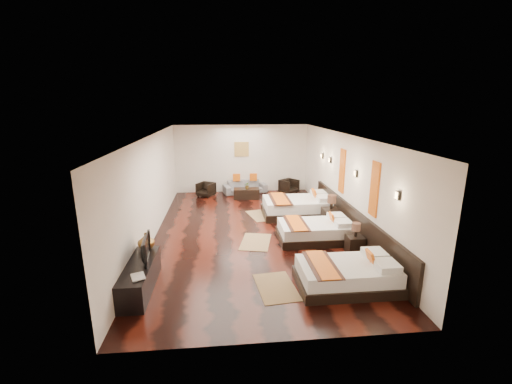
{
  "coord_description": "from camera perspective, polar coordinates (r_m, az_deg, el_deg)",
  "views": [
    {
      "loc": [
        -0.79,
        -9.24,
        3.65
      ],
      "look_at": [
        0.17,
        0.38,
        1.1
      ],
      "focal_mm": 23.71,
      "sensor_mm": 36.0,
      "label": 1
    }
  ],
  "objects": [
    {
      "name": "gold_artwork",
      "position": [
        14.12,
        -2.45,
        7.23
      ],
      "size": [
        0.6,
        0.04,
        0.6
      ],
      "primitive_type": "cube",
      "color": "#AD873F",
      "rests_on": "back_wall"
    },
    {
      "name": "bed_near",
      "position": [
        7.34,
        15.24,
        -13.28
      ],
      "size": [
        2.01,
        1.26,
        0.77
      ],
      "color": "black",
      "rests_on": "floor"
    },
    {
      "name": "tv",
      "position": [
        7.31,
        -18.56,
        -9.03
      ],
      "size": [
        0.2,
        0.86,
        0.49
      ],
      "primitive_type": "imported",
      "rotation": [
        0.0,
        0.0,
        1.67
      ],
      "color": "black",
      "rests_on": "tv_console"
    },
    {
      "name": "bed_mid",
      "position": [
        9.45,
        10.02,
        -6.47
      ],
      "size": [
        1.99,
        1.25,
        0.76
      ],
      "color": "black",
      "rests_on": "floor"
    },
    {
      "name": "sconce_far",
      "position": [
        11.35,
        12.38,
        5.3
      ],
      "size": [
        0.07,
        0.12,
        0.18
      ],
      "color": "black",
      "rests_on": "right_wall"
    },
    {
      "name": "bed_far",
      "position": [
        11.37,
        7.23,
        -2.46
      ],
      "size": [
        2.34,
        1.47,
        0.89
      ],
      "color": "black",
      "rests_on": "floor"
    },
    {
      "name": "jute_mat_far",
      "position": [
        11.35,
        0.91,
        -3.96
      ],
      "size": [
        1.02,
        1.35,
        0.01
      ],
      "primitive_type": "cube",
      "rotation": [
        0.0,
        0.0,
        0.25
      ],
      "color": "olive",
      "rests_on": "floor"
    },
    {
      "name": "back_wall",
      "position": [
        14.2,
        -2.44,
        5.64
      ],
      "size": [
        5.5,
        0.01,
        2.8
      ],
      "primitive_type": "cube",
      "color": "silver",
      "rests_on": "floor"
    },
    {
      "name": "sconce_near",
      "position": [
        7.38,
        22.8,
        -0.53
      ],
      "size": [
        0.07,
        0.12,
        0.18
      ],
      "color": "black",
      "rests_on": "right_wall"
    },
    {
      "name": "jute_mat_near",
      "position": [
        7.19,
        3.41,
        -15.71
      ],
      "size": [
        0.87,
        1.27,
        0.01
      ],
      "primitive_type": "cube",
      "rotation": [
        0.0,
        0.0,
        0.1
      ],
      "color": "olive",
      "rests_on": "floor"
    },
    {
      "name": "nightstand_b",
      "position": [
        10.55,
        12.51,
        -3.86
      ],
      "size": [
        0.5,
        0.5,
        0.98
      ],
      "color": "black",
      "rests_on": "floor"
    },
    {
      "name": "armchair_right",
      "position": [
        14.11,
        5.59,
        0.95
      ],
      "size": [
        0.9,
        0.9,
        0.59
      ],
      "primitive_type": "imported",
      "rotation": [
        0.0,
        0.0,
        0.65
      ],
      "color": "black",
      "rests_on": "floor"
    },
    {
      "name": "left_wall",
      "position": [
        9.71,
        -17.16,
        0.71
      ],
      "size": [
        0.01,
        9.5,
        2.8
      ],
      "primitive_type": "cube",
      "color": "silver",
      "rests_on": "floor"
    },
    {
      "name": "sconce_lounge",
      "position": [
        12.19,
        11.09,
        6.01
      ],
      "size": [
        0.07,
        0.12,
        0.18
      ],
      "color": "black",
      "rests_on": "right_wall"
    },
    {
      "name": "armchair_left",
      "position": [
        13.75,
        -8.45,
        0.43
      ],
      "size": [
        0.84,
        0.85,
        0.57
      ],
      "primitive_type": "imported",
      "rotation": [
        0.0,
        0.0,
        -0.55
      ],
      "color": "black",
      "rests_on": "floor"
    },
    {
      "name": "orange_panel_a",
      "position": [
        8.37,
        19.35,
        0.46
      ],
      "size": [
        0.04,
        0.4,
        1.3
      ],
      "primitive_type": "cube",
      "color": "#D86014",
      "rests_on": "right_wall"
    },
    {
      "name": "right_wall",
      "position": [
        10.15,
        14.88,
        1.46
      ],
      "size": [
        0.01,
        9.5,
        2.8
      ],
      "primitive_type": "cube",
      "color": "silver",
      "rests_on": "floor"
    },
    {
      "name": "sofa",
      "position": [
        14.14,
        -1.87,
        0.89
      ],
      "size": [
        1.89,
        1.09,
        0.52
      ],
      "primitive_type": "imported",
      "rotation": [
        0.0,
        0.0,
        0.23
      ],
      "color": "slate",
      "rests_on": "floor"
    },
    {
      "name": "floor",
      "position": [
        9.97,
        -0.75,
        -6.7
      ],
      "size": [
        5.5,
        9.5,
        0.01
      ],
      "primitive_type": "cube",
      "color": "black",
      "rests_on": "ground"
    },
    {
      "name": "table_plant",
      "position": [
        13.19,
        -1.49,
        1.11
      ],
      "size": [
        0.31,
        0.29,
        0.27
      ],
      "primitive_type": "imported",
      "rotation": [
        0.0,
        0.0,
        -0.38
      ],
      "color": "#266321",
      "rests_on": "coffee_table"
    },
    {
      "name": "nightstand_a",
      "position": [
        8.87,
        16.35,
        -8.19
      ],
      "size": [
        0.4,
        0.4,
        0.8
      ],
      "color": "black",
      "rests_on": "floor"
    },
    {
      "name": "tv_console",
      "position": [
        7.36,
        -18.96,
        -13.38
      ],
      "size": [
        0.5,
        1.8,
        0.55
      ],
      "primitive_type": "cube",
      "color": "black",
      "rests_on": "floor"
    },
    {
      "name": "figurine",
      "position": [
        7.81,
        -18.06,
        -7.88
      ],
      "size": [
        0.45,
        0.45,
        0.38
      ],
      "primitive_type": "imported",
      "rotation": [
        0.0,
        0.0,
        0.28
      ],
      "color": "brown",
      "rests_on": "tv_console"
    },
    {
      "name": "book",
      "position": [
        6.73,
        -20.29,
        -13.5
      ],
      "size": [
        0.33,
        0.38,
        0.03
      ],
      "primitive_type": "imported",
      "rotation": [
        0.0,
        0.0,
        0.38
      ],
      "color": "black",
      "rests_on": "tv_console"
    },
    {
      "name": "jute_mat_mid",
      "position": [
        9.26,
        -0.05,
        -8.41
      ],
      "size": [
        1.0,
        1.34,
        0.01
      ],
      "primitive_type": "cube",
      "rotation": [
        0.0,
        0.0,
        -0.23
      ],
      "color": "olive",
      "rests_on": "floor"
    },
    {
      "name": "headboard_panel",
      "position": [
        9.68,
        15.92,
        -5.11
      ],
      "size": [
        0.08,
        6.6,
        0.9
      ],
      "primitive_type": "cube",
      "color": "black",
      "rests_on": "floor"
    },
    {
      "name": "orange_panel_b",
      "position": [
        10.36,
        14.32,
        3.46
      ],
      "size": [
        0.04,
        0.4,
        1.3
      ],
      "primitive_type": "cube",
      "color": "#D86014",
      "rests_on": "right_wall"
    },
    {
      "name": "sconce_mid",
      "position": [
        9.31,
        16.49,
        3.02
      ],
      "size": [
        0.07,
        0.12,
        0.18
      ],
      "color": "black",
      "rests_on": "right_wall"
    },
    {
      "name": "coffee_table",
      "position": [
        13.31,
        -1.61,
        -0.26
      ],
      "size": [
        1.03,
        0.56,
        0.4
      ],
      "primitive_type": "cube",
      "rotation": [
        0.0,
        0.0,
        -0.06
      ],
      "color": "black",
      "rests_on": "floor"
    },
    {
      "name": "ceiling",
      "position": [
        9.32,
        -0.81,
        9.54
      ],
      "size": [
        5.5,
        9.5,
        0.01
      ],
      "primitive_type": "cube",
      "color": "white",
      "rests_on": "floor"
    }
  ]
}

